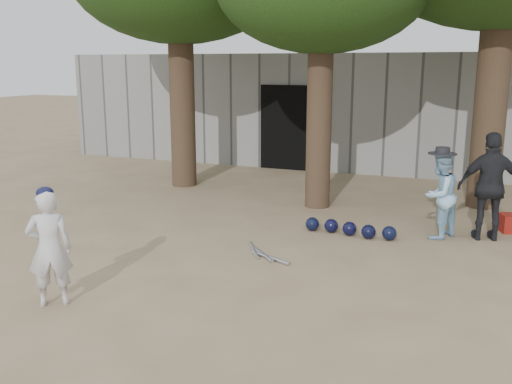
% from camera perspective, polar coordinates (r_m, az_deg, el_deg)
% --- Properties ---
extents(ground, '(70.00, 70.00, 0.00)m').
position_cam_1_polar(ground, '(7.75, -6.97, -8.02)').
color(ground, '#937C5E').
rests_on(ground, ground).
extents(boy_player, '(0.59, 0.56, 1.36)m').
position_cam_1_polar(boy_player, '(6.91, -19.96, -5.32)').
color(boy_player, silver).
rests_on(boy_player, ground).
extents(spectator_blue, '(0.78, 0.85, 1.39)m').
position_cam_1_polar(spectator_blue, '(9.48, 17.88, -0.31)').
color(spectator_blue, '#95C6E6').
rests_on(spectator_blue, ground).
extents(spectator_dark, '(1.08, 0.65, 1.71)m').
position_cam_1_polar(spectator_dark, '(9.61, 22.44, 0.50)').
color(spectator_dark, black).
rests_on(spectator_dark, ground).
extents(back_building, '(16.00, 5.24, 3.00)m').
position_cam_1_polar(back_building, '(17.07, 10.04, 8.36)').
color(back_building, gray).
rests_on(back_building, ground).
extents(helmet_row, '(1.51, 0.35, 0.23)m').
position_cam_1_polar(helmet_row, '(9.40, 9.35, -3.63)').
color(helmet_row, black).
rests_on(helmet_row, ground).
extents(bat_pile, '(0.91, 0.73, 0.06)m').
position_cam_1_polar(bat_pile, '(8.34, 0.60, -6.20)').
color(bat_pile, '#AFB0B6').
rests_on(bat_pile, ground).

